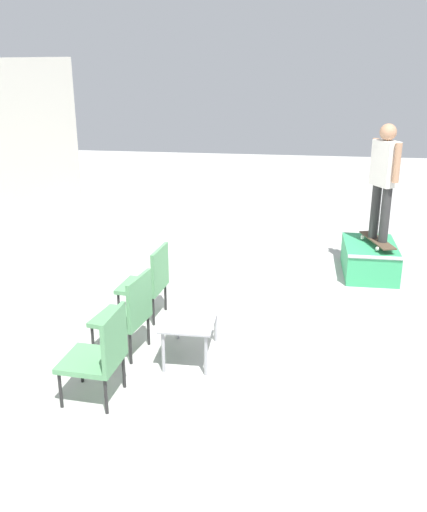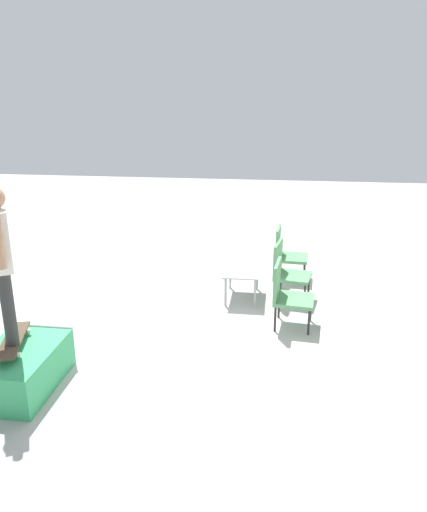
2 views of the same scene
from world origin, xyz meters
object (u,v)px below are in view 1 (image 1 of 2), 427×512
at_px(patio_chair_left, 101,353).
at_px(patio_chair_center, 128,312).
at_px(coffee_table, 191,322).
at_px(person_skater, 384,174).
at_px(patio_chair_right, 149,280).
at_px(skate_ramp_box, 369,259).
at_px(skateboard_on_ramp, 377,240).

xyz_separation_m(patio_chair_left, patio_chair_center, (0.89, 0.00, 0.00)).
distance_m(coffee_table, patio_chair_center, 0.68).
height_order(patio_chair_left, patio_chair_center, same).
bearing_deg(person_skater, coffee_table, 109.72).
relative_size(patio_chair_left, patio_chair_center, 1.00).
bearing_deg(patio_chair_left, patio_chair_right, -175.63).
height_order(skate_ramp_box, coffee_table, skate_ramp_box).
xyz_separation_m(patio_chair_center, patio_chair_right, (0.91, -0.00, 0.00)).
height_order(person_skater, patio_chair_center, person_skater).
distance_m(coffee_table, patio_chair_right, 1.12).
xyz_separation_m(person_skater, patio_chair_right, (-1.83, 2.90, -1.02)).
bearing_deg(skateboard_on_ramp, patio_chair_left, 124.88).
relative_size(person_skater, patio_chair_left, 1.82).
bearing_deg(skate_ramp_box, coffee_table, 142.14).
distance_m(patio_chair_left, patio_chair_center, 0.89).
height_order(skateboard_on_ramp, patio_chair_center, patio_chair_center).
xyz_separation_m(coffee_table, patio_chair_right, (0.89, 0.67, 0.08)).
relative_size(skate_ramp_box, person_skater, 0.71).
relative_size(skateboard_on_ramp, coffee_table, 1.07).
relative_size(coffee_table, patio_chair_left, 0.92).
bearing_deg(patio_chair_left, coffee_table, 147.93).
bearing_deg(patio_chair_center, skateboard_on_ramp, 143.95).
distance_m(patio_chair_left, patio_chair_right, 1.80).
bearing_deg(patio_chair_center, coffee_table, 102.11).
bearing_deg(person_skater, patio_chair_right, 91.36).
relative_size(skate_ramp_box, patio_chair_right, 1.29).
relative_size(coffee_table, patio_chair_right, 0.92).
xyz_separation_m(skateboard_on_ramp, patio_chair_left, (-3.63, 2.90, -0.05)).
relative_size(coffee_table, patio_chair_center, 0.92).
distance_m(skate_ramp_box, patio_chair_center, 3.98).
distance_m(skate_ramp_box, patio_chair_right, 3.40).
xyz_separation_m(skate_ramp_box, patio_chair_center, (-2.79, 2.82, 0.26)).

